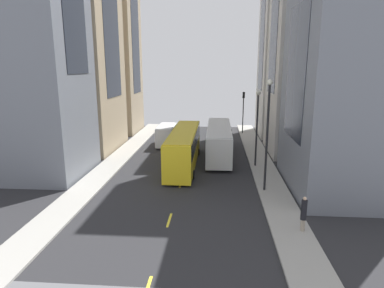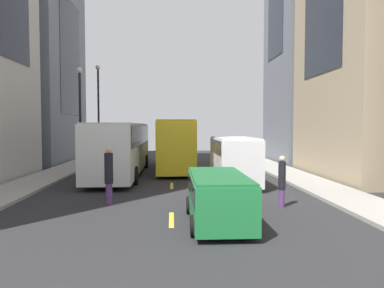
# 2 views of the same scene
# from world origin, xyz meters

# --- Properties ---
(ground_plane) EXTENTS (41.70, 41.70, 0.00)m
(ground_plane) POSITION_xyz_m (0.00, 0.00, 0.00)
(ground_plane) COLOR #28282B
(sidewalk_west) EXTENTS (2.45, 44.00, 0.15)m
(sidewalk_west) POSITION_xyz_m (-7.62, 0.00, 0.07)
(sidewalk_west) COLOR #9E9B93
(sidewalk_west) RESTS_ON ground
(sidewalk_east) EXTENTS (2.45, 44.00, 0.15)m
(sidewalk_east) POSITION_xyz_m (7.62, 0.00, 0.07)
(sidewalk_east) COLOR #9E9B93
(sidewalk_east) RESTS_ON ground
(lane_stripe_0) EXTENTS (0.16, 2.00, 0.01)m
(lane_stripe_0) POSITION_xyz_m (0.00, -21.00, 0.01)
(lane_stripe_0) COLOR yellow
(lane_stripe_0) RESTS_ON ground
(lane_stripe_1) EXTENTS (0.16, 2.00, 0.01)m
(lane_stripe_1) POSITION_xyz_m (0.00, -14.00, 0.01)
(lane_stripe_1) COLOR yellow
(lane_stripe_1) RESTS_ON ground
(lane_stripe_2) EXTENTS (0.16, 2.00, 0.01)m
(lane_stripe_2) POSITION_xyz_m (0.00, -7.00, 0.01)
(lane_stripe_2) COLOR yellow
(lane_stripe_2) RESTS_ON ground
(lane_stripe_3) EXTENTS (0.16, 2.00, 0.01)m
(lane_stripe_3) POSITION_xyz_m (0.00, 0.00, 0.01)
(lane_stripe_3) COLOR yellow
(lane_stripe_3) RESTS_ON ground
(lane_stripe_4) EXTENTS (0.16, 2.00, 0.01)m
(lane_stripe_4) POSITION_xyz_m (0.00, 7.00, 0.01)
(lane_stripe_4) COLOR yellow
(lane_stripe_4) RESTS_ON ground
(lane_stripe_5) EXTENTS (0.16, 2.00, 0.01)m
(lane_stripe_5) POSITION_xyz_m (0.00, 14.00, 0.01)
(lane_stripe_5) COLOR yellow
(lane_stripe_5) RESTS_ON ground
(building_west_0) EXTENTS (9.43, 8.49, 29.16)m
(building_west_0) POSITION_xyz_m (-13.72, -15.12, 14.58)
(building_west_0) COLOR beige
(building_west_0) RESTS_ON ground
(building_west_1) EXTENTS (10.04, 8.63, 30.80)m
(building_west_1) POSITION_xyz_m (-14.02, -4.83, 15.40)
(building_west_1) COLOR beige
(building_west_1) RESTS_ON ground
(building_west_2) EXTENTS (7.10, 11.21, 18.65)m
(building_west_2) POSITION_xyz_m (-12.57, 7.02, 9.33)
(building_west_2) COLOR slate
(building_west_2) RESTS_ON ground
(building_east_0) EXTENTS (7.85, 7.81, 26.52)m
(building_east_0) POSITION_xyz_m (12.94, -15.81, 13.26)
(building_east_0) COLOR tan
(building_east_0) RESTS_ON ground
(building_east_1) EXTENTS (8.14, 9.82, 28.23)m
(building_east_1) POSITION_xyz_m (13.08, -4.59, 14.11)
(building_east_1) COLOR tan
(building_east_1) RESTS_ON ground
(city_bus_white) EXTENTS (2.80, 12.83, 3.35)m
(city_bus_white) POSITION_xyz_m (-3.25, -2.49, 2.01)
(city_bus_white) COLOR silver
(city_bus_white) RESTS_ON ground
(streetcar_yellow) EXTENTS (2.70, 12.99, 3.59)m
(streetcar_yellow) POSITION_xyz_m (0.28, 1.55, 2.12)
(streetcar_yellow) COLOR yellow
(streetcar_yellow) RESTS_ON ground
(delivery_van_white) EXTENTS (2.25, 5.03, 2.58)m
(delivery_van_white) POSITION_xyz_m (3.36, -7.00, 1.51)
(delivery_van_white) COLOR white
(delivery_van_white) RESTS_ON ground
(car_green_0) EXTENTS (1.95, 4.43, 1.62)m
(car_green_0) POSITION_xyz_m (1.52, -14.53, 0.95)
(car_green_0) COLOR #1E7238
(car_green_0) RESTS_ON ground
(pedestrian_waiting_curb) EXTENTS (0.35, 0.35, 2.17)m
(pedestrian_waiting_curb) POSITION_xyz_m (-8.27, 15.07, 1.29)
(pedestrian_waiting_curb) COLOR gray
(pedestrian_waiting_curb) RESTS_ON ground
(pedestrian_crossing_mid) EXTENTS (0.29, 0.29, 2.02)m
(pedestrian_crossing_mid) POSITION_xyz_m (4.31, -12.34, 1.09)
(pedestrian_crossing_mid) COLOR #593372
(pedestrian_crossing_mid) RESTS_ON ground
(pedestrian_crossing_near) EXTENTS (0.35, 0.35, 2.33)m
(pedestrian_crossing_near) POSITION_xyz_m (-2.53, -11.45, 1.25)
(pedestrian_crossing_near) COLOR #593372
(pedestrian_crossing_near) RESTS_ON ground
(traffic_light_near_corner) EXTENTS (0.32, 0.44, 6.06)m
(traffic_light_near_corner) POSITION_xyz_m (-6.79, -15.16, 4.35)
(traffic_light_near_corner) COLOR black
(traffic_light_near_corner) RESTS_ON ground
(streetlamp_near) EXTENTS (0.44, 0.44, 8.75)m
(streetlamp_near) POSITION_xyz_m (-6.89, 8.33, 5.37)
(streetlamp_near) COLOR black
(streetlamp_near) RESTS_ON ground
(streetlamp_far) EXTENTS (0.44, 0.44, 7.44)m
(streetlamp_far) POSITION_xyz_m (-6.89, 1.52, 4.68)
(streetlamp_far) COLOR black
(streetlamp_far) RESTS_ON ground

